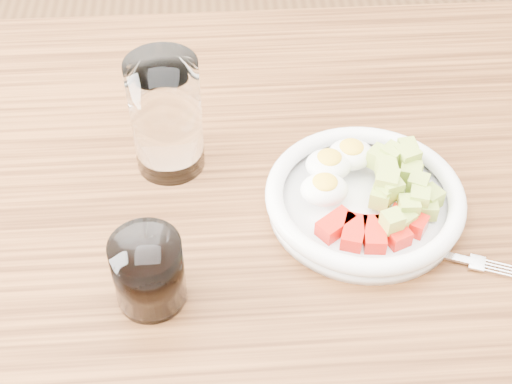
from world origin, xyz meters
The scene contains 5 objects.
dining_table centered at (0.00, 0.00, 0.67)m, with size 1.50×0.90×0.77m.
bowl centered at (0.12, 0.00, 0.79)m, with size 0.24×0.24×0.06m.
fork centered at (0.16, -0.06, 0.77)m, with size 0.18×0.08×0.01m.
water_glass centered at (-0.11, 0.10, 0.85)m, with size 0.09×0.09×0.15m, color white.
coffee_glass centered at (-0.13, -0.11, 0.81)m, with size 0.07×0.07×0.09m.
Camera 1 is at (-0.05, -0.57, 1.40)m, focal length 50.00 mm.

